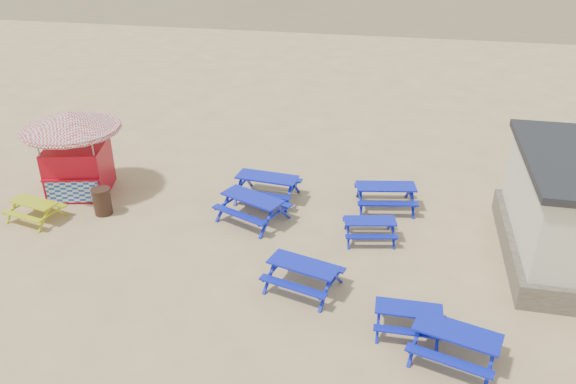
% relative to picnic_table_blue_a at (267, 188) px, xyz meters
% --- Properties ---
extents(ground, '(400.00, 400.00, 0.00)m').
position_rel_picnic_table_blue_a_xyz_m(ground, '(0.67, -2.74, -0.43)').
color(ground, tan).
rests_on(ground, ground).
extents(picnic_table_blue_a, '(2.20, 1.84, 0.86)m').
position_rel_picnic_table_blue_a_xyz_m(picnic_table_blue_a, '(0.00, 0.00, 0.00)').
color(picnic_table_blue_a, '#060497').
rests_on(picnic_table_blue_a, ground).
extents(picnic_table_blue_b, '(2.48, 2.28, 0.84)m').
position_rel_picnic_table_blue_a_xyz_m(picnic_table_blue_b, '(-0.11, -1.49, -0.01)').
color(picnic_table_blue_b, '#060497').
rests_on(picnic_table_blue_b, ground).
extents(picnic_table_blue_c, '(1.76, 1.53, 0.65)m').
position_rel_picnic_table_blue_a_xyz_m(picnic_table_blue_c, '(3.62, -1.85, -0.11)').
color(picnic_table_blue_c, '#060497').
rests_on(picnic_table_blue_c, ground).
extents(picnic_table_blue_d, '(2.16, 1.91, 0.77)m').
position_rel_picnic_table_blue_a_xyz_m(picnic_table_blue_d, '(2.12, -4.67, -0.04)').
color(picnic_table_blue_d, '#060497').
rests_on(picnic_table_blue_d, ground).
extents(picnic_table_blue_e, '(2.19, 1.94, 0.78)m').
position_rel_picnic_table_blue_a_xyz_m(picnic_table_blue_e, '(5.87, -6.51, -0.04)').
color(picnic_table_blue_e, '#060497').
rests_on(picnic_table_blue_e, ground).
extents(picnic_table_blue_f, '(1.58, 1.28, 0.65)m').
position_rel_picnic_table_blue_a_xyz_m(picnic_table_blue_f, '(4.83, -5.76, -0.10)').
color(picnic_table_blue_f, '#060497').
rests_on(picnic_table_blue_f, ground).
extents(picnic_table_yellow, '(1.78, 1.55, 0.65)m').
position_rel_picnic_table_blue_a_xyz_m(picnic_table_yellow, '(-6.91, -2.90, -0.10)').
color(picnic_table_yellow, '#99BD08').
rests_on(picnic_table_yellow, ground).
extents(ice_cream_kiosk, '(4.02, 4.02, 2.95)m').
position_rel_picnic_table_blue_a_xyz_m(ice_cream_kiosk, '(-6.49, -0.79, 1.42)').
color(ice_cream_kiosk, '#AC061A').
rests_on(ice_cream_kiosk, ground).
extents(litter_bin, '(0.61, 0.61, 0.90)m').
position_rel_picnic_table_blue_a_xyz_m(litter_bin, '(-4.99, -2.09, 0.03)').
color(litter_bin, '#362017').
rests_on(litter_bin, ground).
extents(picnic_table_blue_g, '(2.19, 1.89, 0.81)m').
position_rel_picnic_table_blue_a_xyz_m(picnic_table_blue_g, '(3.96, 0.23, -0.02)').
color(picnic_table_blue_g, '#060497').
rests_on(picnic_table_blue_g, ground).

